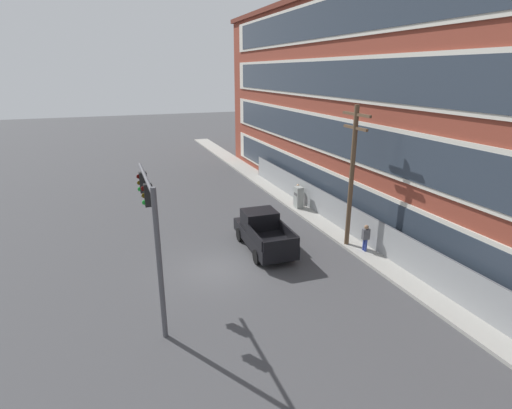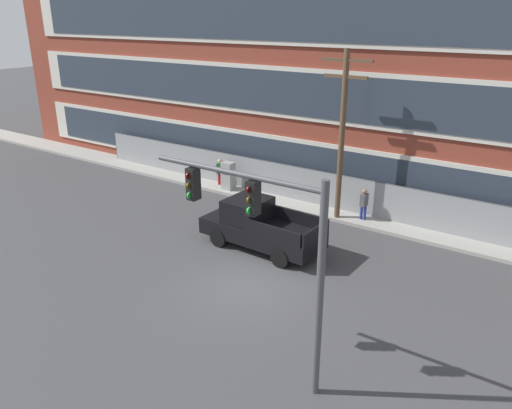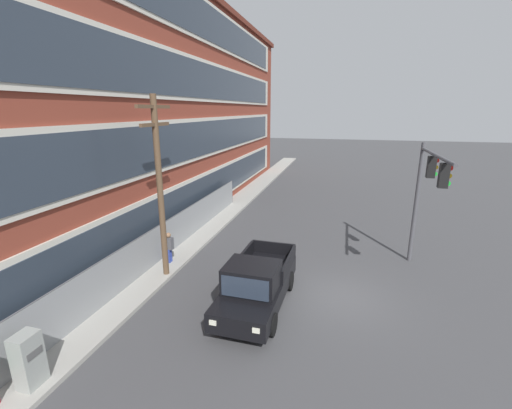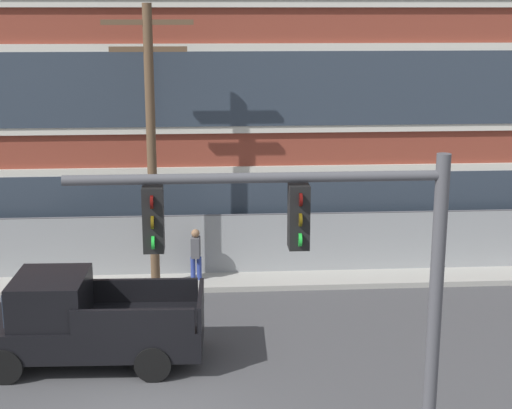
# 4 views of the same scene
# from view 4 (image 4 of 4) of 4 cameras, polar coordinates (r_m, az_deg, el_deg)

# --- Properties ---
(sidewalk_building_side) EXTENTS (80.00, 1.94, 0.16)m
(sidewalk_building_side) POSITION_cam_4_polar(r_m,az_deg,el_deg) (23.44, -6.93, -5.47)
(sidewalk_building_side) COLOR #9E9B93
(sidewalk_building_side) RESTS_ON ground
(brick_mill_building) EXTENTS (56.49, 10.92, 14.85)m
(brick_mill_building) POSITION_cam_4_polar(r_m,az_deg,el_deg) (28.21, -3.06, 13.14)
(brick_mill_building) COLOR brown
(brick_mill_building) RESTS_ON ground
(chain_link_fence) EXTENTS (29.59, 0.06, 1.97)m
(chain_link_fence) POSITION_cam_4_polar(r_m,az_deg,el_deg) (23.71, -12.33, -3.12)
(chain_link_fence) COLOR gray
(chain_link_fence) RESTS_ON ground
(traffic_signal_mast) EXTENTS (5.25, 0.43, 5.95)m
(traffic_signal_mast) POSITION_cam_4_polar(r_m,az_deg,el_deg) (11.08, 5.54, -5.27)
(traffic_signal_mast) COLOR #4C4C51
(traffic_signal_mast) RESTS_ON ground
(pickup_truck_black) EXTENTS (5.41, 2.28, 2.09)m
(pickup_truck_black) POSITION_cam_4_polar(r_m,az_deg,el_deg) (18.34, -12.72, -8.40)
(pickup_truck_black) COLOR black
(pickup_truck_black) RESTS_ON ground
(utility_pole_near_corner) EXTENTS (2.44, 0.26, 8.02)m
(utility_pole_near_corner) POSITION_cam_4_polar(r_m,az_deg,el_deg) (21.71, -7.64, 4.89)
(utility_pole_near_corner) COLOR brown
(utility_pole_near_corner) RESTS_ON ground
(pedestrian_near_cabinet) EXTENTS (0.32, 0.42, 1.69)m
(pedestrian_near_cabinet) POSITION_cam_4_polar(r_m,az_deg,el_deg) (22.89, -4.40, -3.53)
(pedestrian_near_cabinet) COLOR navy
(pedestrian_near_cabinet) RESTS_ON ground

